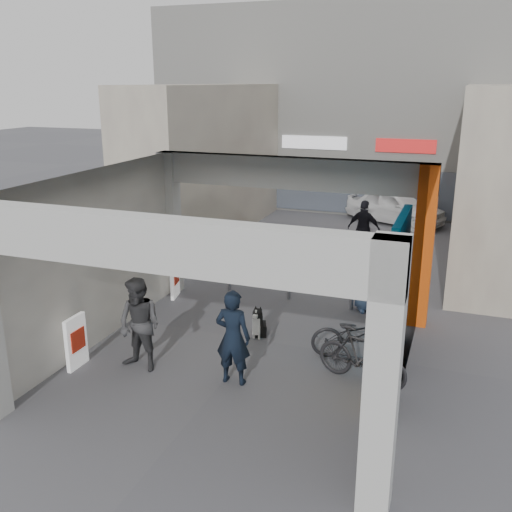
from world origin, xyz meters
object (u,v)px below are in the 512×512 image
at_px(bicycle_rear, 362,356).
at_px(bicycle_front, 358,334).
at_px(border_collie, 259,324).
at_px(produce_stand, 249,250).
at_px(man_crates, 364,229).
at_px(man_elderly, 369,277).
at_px(cafe_set, 268,254).
at_px(man_with_dog, 233,337).
at_px(white_van, 395,207).
at_px(man_back_turned, 140,325).

bearing_deg(bicycle_rear, bicycle_front, 30.11).
xyz_separation_m(border_collie, bicycle_front, (2.10, -0.21, 0.20)).
relative_size(produce_stand, man_crates, 0.64).
xyz_separation_m(produce_stand, man_elderly, (3.97, -2.72, 0.53)).
bearing_deg(man_elderly, bicycle_rear, -105.92).
height_order(cafe_set, man_with_dog, man_with_dog).
bearing_deg(bicycle_rear, produce_stand, 51.92).
xyz_separation_m(man_elderly, bicycle_front, (0.21, -2.42, -0.35)).
distance_m(border_collie, white_van, 11.16).
height_order(cafe_set, produce_stand, cafe_set).
bearing_deg(produce_stand, bicycle_front, -60.72).
height_order(bicycle_front, bicycle_rear, bicycle_rear).
relative_size(bicycle_rear, white_van, 0.45).
bearing_deg(man_elderly, man_back_turned, -152.35).
height_order(man_back_turned, man_elderly, man_back_turned).
relative_size(border_collie, man_back_turned, 0.39).
height_order(produce_stand, man_elderly, man_elderly).
bearing_deg(bicycle_rear, man_crates, 25.71).
relative_size(man_back_turned, bicycle_front, 0.98).
xyz_separation_m(produce_stand, border_collie, (2.08, -4.93, -0.02)).
xyz_separation_m(border_collie, man_with_dog, (0.22, -1.92, 0.59)).
xyz_separation_m(produce_stand, white_van, (3.49, 6.14, 0.34)).
height_order(man_with_dog, man_crates, man_crates).
bearing_deg(border_collie, man_back_turned, -148.97).
xyz_separation_m(border_collie, bicycle_rear, (2.34, -1.15, 0.23)).
bearing_deg(produce_stand, white_van, 50.54).
xyz_separation_m(border_collie, man_crates, (1.04, 6.40, 0.59)).
xyz_separation_m(produce_stand, man_crates, (3.12, 1.47, 0.58)).
bearing_deg(man_elderly, border_collie, -154.06).
xyz_separation_m(cafe_set, man_crates, (2.40, 1.81, 0.51)).
distance_m(bicycle_front, bicycle_rear, 0.97).
relative_size(man_elderly, white_van, 0.44).
height_order(cafe_set, man_back_turned, man_back_turned).
distance_m(produce_stand, bicycle_front, 6.63).
distance_m(cafe_set, border_collie, 4.78).
bearing_deg(border_collie, man_elderly, 27.40).
distance_m(border_collie, man_crates, 6.51).
distance_m(man_elderly, white_van, 8.87).
xyz_separation_m(man_with_dog, bicycle_front, (1.88, 1.71, -0.39)).
bearing_deg(man_with_dog, bicycle_front, -139.26).
distance_m(border_collie, man_with_dog, 2.02).
bearing_deg(cafe_set, man_elderly, -36.13).
xyz_separation_m(cafe_set, bicycle_rear, (3.70, -5.74, 0.15)).
distance_m(bicycle_front, white_van, 11.30).
bearing_deg(man_back_turned, white_van, 85.57).
bearing_deg(cafe_set, bicycle_rear, -57.19).
bearing_deg(border_collie, white_van, 60.77).
xyz_separation_m(man_with_dog, man_elderly, (1.67, 4.13, -0.04)).
bearing_deg(man_back_turned, man_elderly, 59.35).
xyz_separation_m(cafe_set, man_back_turned, (-0.19, -6.64, 0.52)).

